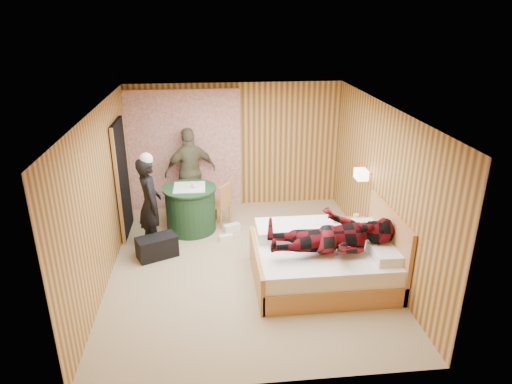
{
  "coord_description": "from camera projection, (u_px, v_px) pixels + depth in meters",
  "views": [
    {
      "loc": [
        -0.51,
        -6.3,
        3.78
      ],
      "look_at": [
        0.2,
        0.48,
        1.05
      ],
      "focal_mm": 32.0,
      "sensor_mm": 36.0,
      "label": 1
    }
  ],
  "objects": [
    {
      "name": "cup_table",
      "position": [
        195.0,
        185.0,
        8.07
      ],
      "size": [
        0.14,
        0.14,
        0.1
      ],
      "primitive_type": "imported",
      "rotation": [
        0.0,
        0.0,
        0.19
      ],
      "color": "white",
      "rests_on": "round_table"
    },
    {
      "name": "wall_left",
      "position": [
        102.0,
        198.0,
        6.61
      ],
      "size": [
        0.02,
        5.0,
        2.5
      ],
      "primitive_type": "cube",
      "color": "tan",
      "rests_on": "floor"
    },
    {
      "name": "duffel_bag",
      "position": [
        157.0,
        247.0,
        7.45
      ],
      "size": [
        0.72,
        0.57,
        0.36
      ],
      "primitive_type": "cube",
      "rotation": [
        0.0,
        0.0,
        0.42
      ],
      "color": "black",
      "rests_on": "floor"
    },
    {
      "name": "doorway",
      "position": [
        122.0,
        179.0,
        7.99
      ],
      "size": [
        0.06,
        0.9,
        2.05
      ],
      "primitive_type": "cube",
      "color": "black",
      "rests_on": "floor"
    },
    {
      "name": "sneaker_right",
      "position": [
        226.0,
        238.0,
        8.01
      ],
      "size": [
        0.26,
        0.15,
        0.11
      ],
      "primitive_type": "cube",
      "rotation": [
        0.0,
        0.0,
        0.23
      ],
      "color": "white",
      "rests_on": "floor"
    },
    {
      "name": "round_table",
      "position": [
        191.0,
        209.0,
        8.28
      ],
      "size": [
        0.96,
        0.96,
        0.85
      ],
      "color": "#1D4022",
      "rests_on": "floor"
    },
    {
      "name": "wall_back",
      "position": [
        235.0,
        146.0,
        9.12
      ],
      "size": [
        4.2,
        0.02,
        2.5
      ],
      "primitive_type": "cube",
      "color": "tan",
      "rests_on": "floor"
    },
    {
      "name": "book_lower",
      "position": [
        359.0,
        223.0,
        7.48
      ],
      "size": [
        0.2,
        0.24,
        0.02
      ],
      "primitive_type": "imported",
      "rotation": [
        0.0,
        0.0,
        0.14
      ],
      "color": "white",
      "rests_on": "nightstand"
    },
    {
      "name": "chair_far",
      "position": [
        191.0,
        188.0,
        8.93
      ],
      "size": [
        0.43,
        0.43,
        0.93
      ],
      "rotation": [
        0.0,
        0.0,
        -0.01
      ],
      "color": "tan",
      "rests_on": "floor"
    },
    {
      "name": "man_at_table",
      "position": [
        191.0,
        171.0,
        8.85
      ],
      "size": [
        1.09,
        0.7,
        1.72
      ],
      "primitive_type": "imported",
      "rotation": [
        0.0,
        0.0,
        3.44
      ],
      "color": "brown",
      "rests_on": "floor"
    },
    {
      "name": "man_on_bed",
      "position": [
        333.0,
        227.0,
        6.33
      ],
      "size": [
        0.86,
        0.67,
        1.77
      ],
      "primitive_type": "imported",
      "rotation": [
        0.0,
        1.57,
        0.0
      ],
      "color": "#650910",
      "rests_on": "bed"
    },
    {
      "name": "nightstand",
      "position": [
        357.0,
        236.0,
        7.63
      ],
      "size": [
        0.39,
        0.53,
        0.51
      ],
      "color": "tan",
      "rests_on": "floor"
    },
    {
      "name": "sneaker_left",
      "position": [
        232.0,
        228.0,
        8.35
      ],
      "size": [
        0.32,
        0.23,
        0.13
      ],
      "primitive_type": "cube",
      "rotation": [
        0.0,
        0.0,
        0.4
      ],
      "color": "white",
      "rests_on": "floor"
    },
    {
      "name": "cup_nightstand",
      "position": [
        356.0,
        217.0,
        7.64
      ],
      "size": [
        0.11,
        0.11,
        0.09
      ],
      "primitive_type": "imported",
      "rotation": [
        0.0,
        0.0,
        -0.16
      ],
      "color": "white",
      "rests_on": "nightstand"
    },
    {
      "name": "book_upper",
      "position": [
        359.0,
        222.0,
        7.48
      ],
      "size": [
        0.22,
        0.26,
        0.02
      ],
      "primitive_type": "imported",
      "rotation": [
        0.0,
        0.0,
        -0.31
      ],
      "color": "white",
      "rests_on": "nightstand"
    },
    {
      "name": "chair_near",
      "position": [
        221.0,
        201.0,
        8.44
      ],
      "size": [
        0.52,
        0.52,
        0.83
      ],
      "rotation": [
        0.0,
        0.0,
        -2.17
      ],
      "color": "tan",
      "rests_on": "floor"
    },
    {
      "name": "woman_standing",
      "position": [
        150.0,
        204.0,
        7.54
      ],
      "size": [
        0.52,
        0.66,
        1.6
      ],
      "primitive_type": "imported",
      "rotation": [
        0.0,
        0.0,
        1.82
      ],
      "color": "black",
      "rests_on": "floor"
    },
    {
      "name": "ceiling",
      "position": [
        245.0,
        109.0,
        6.35
      ],
      "size": [
        4.2,
        5.0,
        0.01
      ],
      "primitive_type": "cube",
      "color": "white",
      "rests_on": "wall_back"
    },
    {
      "name": "wall_right",
      "position": [
        382.0,
        187.0,
        7.02
      ],
      "size": [
        0.02,
        5.0,
        2.5
      ],
      "primitive_type": "cube",
      "color": "tan",
      "rests_on": "floor"
    },
    {
      "name": "floor",
      "position": [
        246.0,
        265.0,
        7.28
      ],
      "size": [
        4.2,
        5.0,
        0.01
      ],
      "primitive_type": "cube",
      "color": "tan",
      "rests_on": "ground"
    },
    {
      "name": "wall_lamp",
      "position": [
        361.0,
        174.0,
        7.39
      ],
      "size": [
        0.26,
        0.24,
        0.16
      ],
      "color": "gold",
      "rests_on": "wall_right"
    },
    {
      "name": "bed",
      "position": [
        325.0,
        260.0,
        6.78
      ],
      "size": [
        2.03,
        1.6,
        1.1
      ],
      "color": "tan",
      "rests_on": "floor"
    },
    {
      "name": "curtain",
      "position": [
        185.0,
        151.0,
        8.98
      ],
      "size": [
        2.2,
        0.08,
        2.4
      ],
      "primitive_type": "cube",
      "color": "beige",
      "rests_on": "floor"
    }
  ]
}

